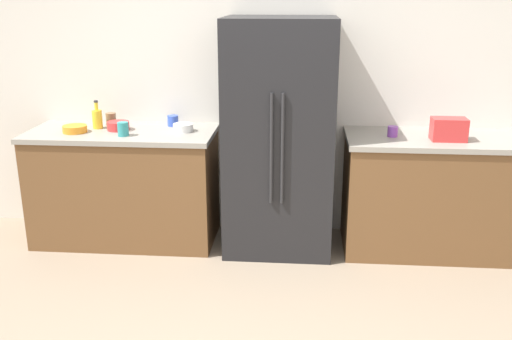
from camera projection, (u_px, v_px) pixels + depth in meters
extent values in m
cube|color=silver|center=(264.00, 68.00, 4.69)|extent=(5.46, 0.10, 2.79)
cube|color=brown|center=(126.00, 188.00, 4.69)|extent=(1.47, 0.66, 0.89)
cube|color=gray|center=(122.00, 133.00, 4.55)|extent=(1.50, 0.69, 0.04)
cube|color=brown|center=(433.00, 197.00, 4.50)|extent=(1.39, 0.66, 0.89)
cube|color=gray|center=(439.00, 140.00, 4.36)|extent=(1.42, 0.69, 0.04)
cube|color=black|center=(279.00, 137.00, 4.43)|extent=(0.84, 0.69, 1.82)
cylinder|color=#262628|center=(271.00, 149.00, 4.09)|extent=(0.02, 0.02, 0.82)
cylinder|color=#262628|center=(282.00, 150.00, 4.08)|extent=(0.02, 0.02, 0.82)
cube|color=red|center=(449.00, 129.00, 4.23)|extent=(0.25, 0.15, 0.17)
cylinder|color=yellow|center=(97.00, 119.00, 4.61)|extent=(0.08, 0.08, 0.15)
cylinder|color=yellow|center=(96.00, 106.00, 4.58)|extent=(0.03, 0.03, 0.07)
cylinder|color=#333338|center=(96.00, 101.00, 4.56)|extent=(0.03, 0.03, 0.02)
cylinder|color=blue|center=(173.00, 121.00, 4.70)|extent=(0.09, 0.09, 0.09)
cylinder|color=teal|center=(123.00, 129.00, 4.37)|extent=(0.08, 0.08, 0.11)
cylinder|color=purple|center=(393.00, 131.00, 4.35)|extent=(0.08, 0.08, 0.08)
cylinder|color=brown|center=(111.00, 119.00, 4.70)|extent=(0.08, 0.08, 0.11)
cylinder|color=red|center=(118.00, 126.00, 4.56)|extent=(0.18, 0.18, 0.07)
cylinder|color=orange|center=(75.00, 129.00, 4.49)|extent=(0.19, 0.19, 0.06)
cylinder|color=white|center=(183.00, 128.00, 4.52)|extent=(0.16, 0.16, 0.06)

